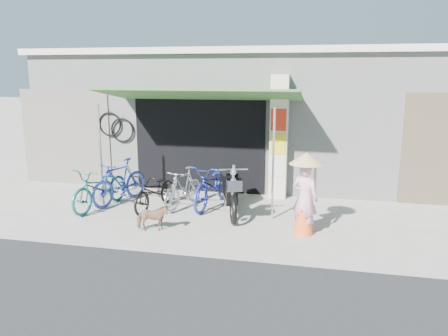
% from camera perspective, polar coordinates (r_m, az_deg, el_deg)
% --- Properties ---
extents(ground, '(80.00, 80.00, 0.00)m').
position_cam_1_polar(ground, '(8.85, -0.12, -7.77)').
color(ground, '#A59F95').
rests_on(ground, ground).
extents(bicycle_shop, '(12.30, 5.30, 3.66)m').
position_cam_1_polar(bicycle_shop, '(13.38, 4.62, 7.15)').
color(bicycle_shop, '#A7ABA3').
rests_on(bicycle_shop, ground).
extents(shop_pillar, '(0.42, 0.44, 3.00)m').
position_cam_1_polar(shop_pillar, '(10.71, 7.18, 3.97)').
color(shop_pillar, beige).
rests_on(shop_pillar, ground).
extents(awning, '(4.60, 1.88, 2.72)m').
position_cam_1_polar(awning, '(10.12, -3.18, 9.35)').
color(awning, '#305B29').
rests_on(awning, ground).
extents(neighbour_left, '(2.60, 0.06, 2.60)m').
position_cam_1_polar(neighbour_left, '(12.80, -19.91, 3.80)').
color(neighbour_left, '#6B665B').
rests_on(neighbour_left, ground).
extents(bike_teal, '(0.99, 1.95, 0.98)m').
position_cam_1_polar(bike_teal, '(10.31, -15.79, -2.46)').
color(bike_teal, '#166266').
rests_on(bike_teal, ground).
extents(bike_blue, '(1.04, 1.81, 1.05)m').
position_cam_1_polar(bike_blue, '(10.59, -13.47, -1.74)').
color(bike_blue, '#223B9C').
rests_on(bike_blue, ground).
extents(bike_black, '(0.85, 1.71, 0.86)m').
position_cam_1_polar(bike_black, '(9.98, -8.96, -2.98)').
color(bike_black, black).
rests_on(bike_black, ground).
extents(bike_silver, '(0.82, 1.61, 0.93)m').
position_cam_1_polar(bike_silver, '(10.04, -5.30, -2.57)').
color(bike_silver, silver).
rests_on(bike_silver, ground).
extents(bike_navy, '(1.01, 2.04, 1.02)m').
position_cam_1_polar(bike_navy, '(10.08, -1.42, -2.20)').
color(bike_navy, '#222F9C').
rests_on(bike_navy, ground).
extents(street_dog, '(0.69, 0.44, 0.54)m').
position_cam_1_polar(street_dog, '(8.69, -9.35, -6.45)').
color(street_dog, tan).
rests_on(street_dog, ground).
extents(moped, '(0.86, 2.01, 1.17)m').
position_cam_1_polar(moped, '(9.60, 0.68, -2.81)').
color(moped, black).
rests_on(moped, ground).
extents(nun, '(0.64, 0.64, 1.60)m').
position_cam_1_polar(nun, '(8.40, 10.53, -3.32)').
color(nun, pink).
rests_on(nun, ground).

